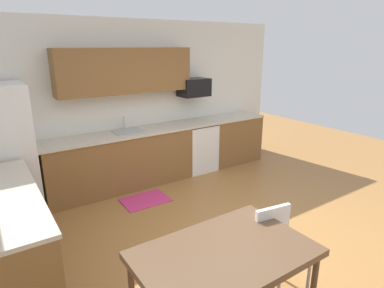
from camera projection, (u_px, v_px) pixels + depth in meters
name	position (u px, v px, depth m)	size (l,w,h in m)	color
ground_plane	(238.00, 243.00, 3.91)	(12.00, 12.00, 0.00)	#9E6B38
wall_back	(139.00, 102.00, 5.62)	(5.80, 0.10, 2.70)	silver
cabinet_run_back	(121.00, 162.00, 5.32)	(2.43, 0.60, 0.90)	brown
cabinet_run_back_right	(232.00, 139.00, 6.59)	(1.12, 0.60, 0.90)	brown
cabinet_run_left	(10.00, 240.00, 3.19)	(0.60, 2.00, 0.90)	brown
countertop_back	(149.00, 130.00, 5.47)	(4.80, 0.64, 0.04)	beige
countertop_left	(1.00, 197.00, 3.05)	(0.64, 2.00, 0.04)	beige
upper_cabinets_back	(126.00, 71.00, 5.12)	(2.20, 0.34, 0.70)	brown
refrigerator	(2.00, 155.00, 4.25)	(0.76, 0.70, 1.83)	white
oven_range	(197.00, 146.00, 6.13)	(0.60, 0.60, 0.91)	white
microwave	(194.00, 87.00, 5.89)	(0.54, 0.36, 0.32)	black
sink_basin	(129.00, 135.00, 5.29)	(0.48, 0.40, 0.14)	#A5A8AD
sink_faucet	(124.00, 124.00, 5.38)	(0.02, 0.02, 0.24)	#B2B5BA
dining_table	(225.00, 257.00, 2.57)	(1.40, 0.90, 0.75)	brown
chair_near_table	(278.00, 246.00, 3.02)	(0.46, 0.46, 0.85)	white
floor_mat	(145.00, 200.00, 4.99)	(0.70, 0.50, 0.01)	#CC3372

